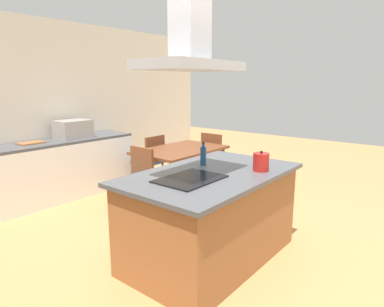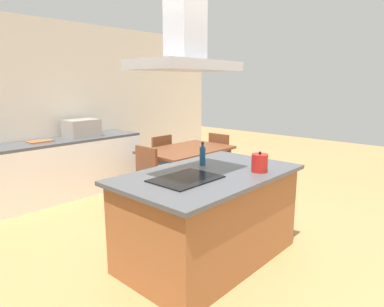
{
  "view_description": "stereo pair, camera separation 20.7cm",
  "coord_description": "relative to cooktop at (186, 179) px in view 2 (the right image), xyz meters",
  "views": [
    {
      "loc": [
        -2.58,
        -1.85,
        1.75
      ],
      "look_at": [
        0.19,
        0.4,
        1.0
      ],
      "focal_mm": 31.58,
      "sensor_mm": 36.0,
      "label": 1
    },
    {
      "loc": [
        -2.44,
        -2.0,
        1.75
      ],
      "look_at": [
        0.19,
        0.4,
        1.0
      ],
      "focal_mm": 31.58,
      "sensor_mm": 36.0,
      "label": 2
    }
  ],
  "objects": [
    {
      "name": "ground",
      "position": [
        0.33,
        1.5,
        -0.91
      ],
      "size": [
        16.0,
        16.0,
        0.0
      ],
      "primitive_type": "plane",
      "color": "tan"
    },
    {
      "name": "wall_back",
      "position": [
        0.33,
        3.25,
        0.44
      ],
      "size": [
        7.2,
        0.1,
        2.7
      ],
      "primitive_type": "cube",
      "color": "beige",
      "rests_on": "ground"
    },
    {
      "name": "range_hood",
      "position": [
        0.0,
        0.0,
        1.2
      ],
      "size": [
        0.9,
        0.55,
        0.78
      ],
      "color": "#ADADB2"
    },
    {
      "name": "cutting_board",
      "position": [
        -0.02,
        2.93,
        0.0
      ],
      "size": [
        0.34,
        0.24,
        0.02
      ],
      "primitive_type": "cube",
      "color": "#995B33",
      "rests_on": "back_counter"
    },
    {
      "name": "tea_kettle",
      "position": [
        0.68,
        -0.35,
        0.08
      ],
      "size": [
        0.21,
        0.16,
        0.2
      ],
      "color": "#B21E19",
      "rests_on": "kitchen_island"
    },
    {
      "name": "chair_facing_back_wall",
      "position": [
        1.62,
        2.18,
        -0.4
      ],
      "size": [
        0.42,
        0.42,
        0.89
      ],
      "color": "#2D6BB7",
      "rests_on": "ground"
    },
    {
      "name": "chair_at_left_end",
      "position": [
        0.7,
        1.52,
        -0.4
      ],
      "size": [
        0.42,
        0.42,
        0.89
      ],
      "color": "#2D6BB7",
      "rests_on": "ground"
    },
    {
      "name": "chair_at_right_end",
      "position": [
        2.53,
        1.52,
        -0.4
      ],
      "size": [
        0.42,
        0.42,
        0.89
      ],
      "color": "#2D6BB7",
      "rests_on": "ground"
    },
    {
      "name": "dining_table",
      "position": [
        1.62,
        1.52,
        -0.24
      ],
      "size": [
        1.4,
        0.9,
        0.75
      ],
      "color": "brown",
      "rests_on": "ground"
    },
    {
      "name": "kitchen_island",
      "position": [
        0.33,
        0.0,
        -0.45
      ],
      "size": [
        1.82,
        1.11,
        0.9
      ],
      "color": "#995B33",
      "rests_on": "ground"
    },
    {
      "name": "countertop_microwave",
      "position": [
        0.64,
        2.88,
        0.13
      ],
      "size": [
        0.5,
        0.38,
        0.28
      ],
      "primitive_type": "cube",
      "color": "#9E9993",
      "rests_on": "back_counter"
    },
    {
      "name": "olive_oil_bottle",
      "position": [
        0.5,
        0.24,
        0.1
      ],
      "size": [
        0.06,
        0.06,
        0.25
      ],
      "color": "navy",
      "rests_on": "kitchen_island"
    },
    {
      "name": "back_counter",
      "position": [
        0.24,
        2.88,
        -0.46
      ],
      "size": [
        2.61,
        0.62,
        0.9
      ],
      "color": "white",
      "rests_on": "ground"
    },
    {
      "name": "cooktop",
      "position": [
        0.0,
        0.0,
        0.0
      ],
      "size": [
        0.6,
        0.44,
        0.01
      ],
      "primitive_type": "cube",
      "color": "black",
      "rests_on": "kitchen_island"
    }
  ]
}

